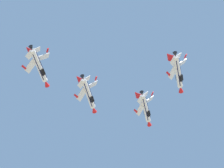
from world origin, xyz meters
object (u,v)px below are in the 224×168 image
(fighter_jet_lead, at_px, (146,109))
(fighter_jet_left_outer, at_px, (39,66))
(fighter_jet_left_wing, at_px, (88,94))
(fighter_jet_right_wing, at_px, (178,73))

(fighter_jet_lead, bearing_deg, fighter_jet_left_outer, -138.22)
(fighter_jet_lead, distance_m, fighter_jet_left_wing, 21.04)
(fighter_jet_lead, height_order, fighter_jet_left_outer, fighter_jet_lead)
(fighter_jet_left_wing, relative_size, fighter_jet_left_outer, 1.00)
(fighter_jet_left_wing, height_order, fighter_jet_left_outer, fighter_jet_left_outer)
(fighter_jet_lead, height_order, fighter_jet_left_wing, fighter_jet_lead)
(fighter_jet_left_wing, xyz_separation_m, fighter_jet_right_wing, (29.06, 4.51, 0.35))
(fighter_jet_lead, relative_size, fighter_jet_right_wing, 1.00)
(fighter_jet_lead, bearing_deg, fighter_jet_left_wing, -142.90)
(fighter_jet_right_wing, relative_size, fighter_jet_left_outer, 1.00)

